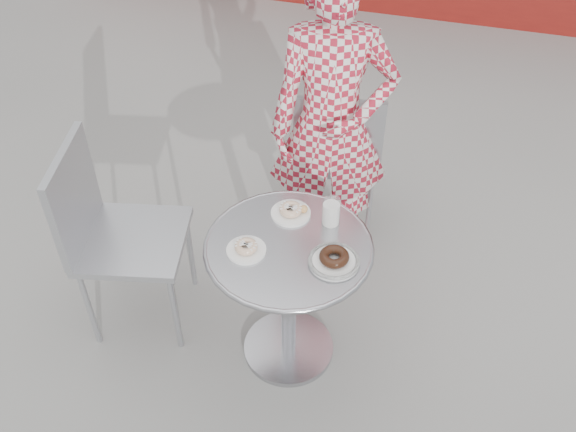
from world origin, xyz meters
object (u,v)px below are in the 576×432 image
(chair_far, at_px, (336,181))
(seated_person, at_px, (332,126))
(plate_far, at_px, (292,211))
(chair_left, at_px, (137,270))
(plate_near, at_px, (246,248))
(milk_cup, at_px, (331,213))
(bistro_table, at_px, (289,274))
(plate_checker, at_px, (334,260))

(chair_far, xyz_separation_m, seated_person, (0.01, -0.24, 0.51))
(plate_far, bearing_deg, chair_left, -167.91)
(chair_far, bearing_deg, chair_left, 42.05)
(plate_far, xyz_separation_m, plate_near, (-0.11, -0.25, -0.00))
(seated_person, bearing_deg, milk_cup, -91.96)
(chair_left, xyz_separation_m, plate_far, (0.69, 0.15, 0.41))
(plate_near, bearing_deg, bistro_table, 26.95)
(plate_near, relative_size, plate_checker, 0.78)
(seated_person, bearing_deg, plate_far, -110.20)
(bistro_table, distance_m, plate_checker, 0.27)
(plate_far, bearing_deg, bistro_table, -77.76)
(chair_left, relative_size, plate_near, 6.08)
(plate_far, relative_size, plate_checker, 0.83)
(chair_far, height_order, chair_left, chair_left)
(bistro_table, bearing_deg, chair_left, 177.74)
(bistro_table, relative_size, plate_checker, 3.43)
(chair_far, distance_m, milk_cup, 0.90)
(plate_checker, relative_size, milk_cup, 1.68)
(bistro_table, bearing_deg, chair_far, 89.93)
(plate_far, distance_m, milk_cup, 0.17)
(bistro_table, distance_m, chair_far, 0.96)
(bistro_table, bearing_deg, milk_cup, 53.19)
(chair_far, distance_m, plate_checker, 1.08)
(bistro_table, xyz_separation_m, plate_near, (-0.15, -0.08, 0.18))
(chair_far, height_order, seated_person, seated_person)
(plate_far, distance_m, plate_checker, 0.32)
(chair_left, distance_m, seated_person, 1.11)
(plate_far, height_order, plate_checker, plate_checker)
(plate_far, bearing_deg, seated_person, 84.85)
(bistro_table, height_order, chair_far, chair_far)
(plate_near, distance_m, milk_cup, 0.37)
(bistro_table, bearing_deg, plate_near, -153.05)
(seated_person, xyz_separation_m, plate_checker, (0.18, -0.73, -0.09))
(chair_left, distance_m, plate_checker, 1.01)
(seated_person, distance_m, plate_far, 0.52)
(plate_near, relative_size, milk_cup, 1.31)
(chair_left, bearing_deg, plate_near, -112.45)
(chair_far, distance_m, seated_person, 0.57)
(plate_near, bearing_deg, milk_cup, 41.69)
(chair_left, height_order, milk_cup, chair_left)
(milk_cup, bearing_deg, plate_far, 177.78)
(plate_far, xyz_separation_m, plate_checker, (0.23, -0.22, -0.00))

